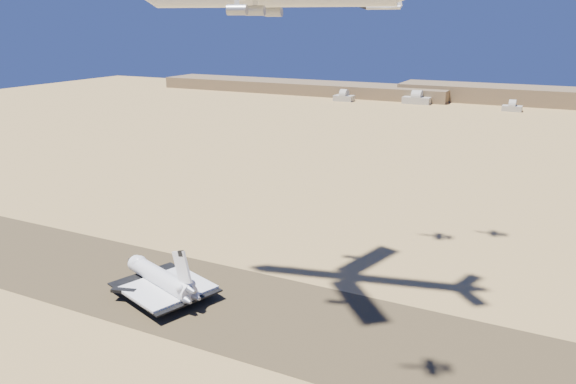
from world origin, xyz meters
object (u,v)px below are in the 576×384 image
at_px(shuttle, 160,279).
at_px(crew_a, 172,303).
at_px(chase_jet_c, 382,7).
at_px(crew_b, 160,310).
at_px(crew_c, 165,306).

height_order(shuttle, crew_a, shuttle).
bearing_deg(crew_a, chase_jet_c, -11.28).
distance_m(crew_b, crew_c, 3.11).
xyz_separation_m(crew_b, chase_jet_c, (41.32, 80.76, 90.32)).
height_order(crew_a, crew_b, crew_a).
distance_m(crew_a, crew_c, 2.68).
bearing_deg(shuttle, crew_b, -34.16).
relative_size(crew_b, crew_c, 1.10).
xyz_separation_m(shuttle, crew_c, (7.33, -7.17, -4.46)).
bearing_deg(crew_a, crew_c, -179.74).
bearing_deg(chase_jet_c, shuttle, -133.51).
relative_size(crew_b, chase_jet_c, 0.12).
bearing_deg(crew_a, shuttle, 77.69).
height_order(shuttle, crew_b, shuttle).
bearing_deg(crew_c, shuttle, 18.53).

